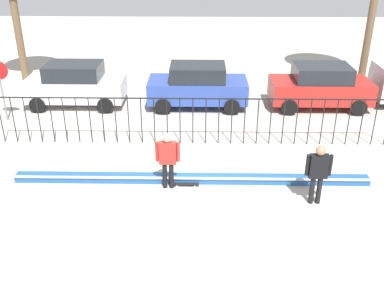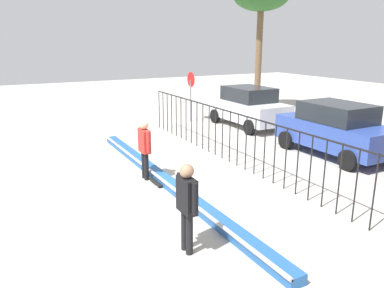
% 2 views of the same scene
% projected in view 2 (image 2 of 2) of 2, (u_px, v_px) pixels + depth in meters
% --- Properties ---
extents(ground_plane, '(60.00, 60.00, 0.00)m').
position_uv_depth(ground_plane, '(149.00, 187.00, 10.92)').
color(ground_plane, '#ADA89E').
extents(bowl_coping_ledge, '(11.00, 0.40, 0.27)m').
position_uv_depth(bowl_coping_ledge, '(165.00, 180.00, 11.12)').
color(bowl_coping_ledge, '#235699').
rests_on(bowl_coping_ledge, ground).
extents(perimeter_fence, '(14.04, 0.04, 1.76)m').
position_uv_depth(perimeter_fence, '(246.00, 137.00, 12.14)').
color(perimeter_fence, black).
rests_on(perimeter_fence, ground).
extents(skateboarder, '(0.73, 0.27, 1.80)m').
position_uv_depth(skateboarder, '(144.00, 144.00, 11.31)').
color(skateboarder, black).
rests_on(skateboarder, ground).
extents(skateboard, '(0.80, 0.20, 0.07)m').
position_uv_depth(skateboard, '(156.00, 182.00, 11.17)').
color(skateboard, black).
rests_on(skateboard, ground).
extents(camera_operator, '(0.74, 0.28, 1.82)m').
position_uv_depth(camera_operator, '(187.00, 200.00, 7.32)').
color(camera_operator, black).
rests_on(camera_operator, ground).
extents(parked_car_white, '(4.30, 2.12, 1.90)m').
position_uv_depth(parked_car_white, '(248.00, 106.00, 18.41)').
color(parked_car_white, silver).
rests_on(parked_car_white, ground).
extents(parked_car_blue, '(4.30, 2.12, 1.90)m').
position_uv_depth(parked_car_blue, '(335.00, 129.00, 13.76)').
color(parked_car_blue, '#2D479E').
rests_on(parked_car_blue, ground).
extents(stop_sign, '(0.76, 0.07, 2.50)m').
position_uv_depth(stop_sign, '(191.00, 90.00, 19.52)').
color(stop_sign, slate).
rests_on(stop_sign, ground).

